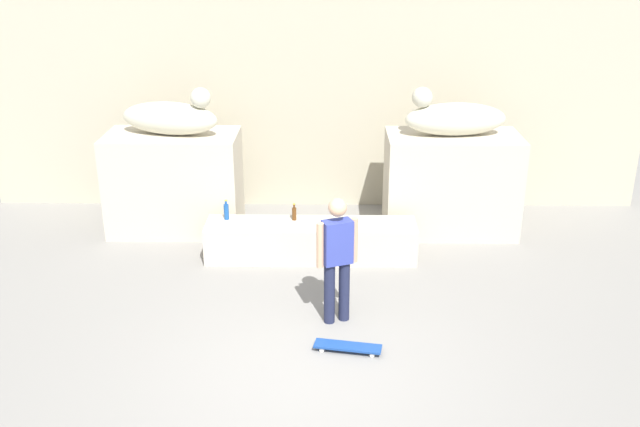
{
  "coord_description": "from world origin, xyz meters",
  "views": [
    {
      "loc": [
        0.26,
        -6.69,
        4.63
      ],
      "look_at": [
        0.15,
        2.16,
        1.1
      ],
      "focal_mm": 39.65,
      "sensor_mm": 36.0,
      "label": 1
    }
  ],
  "objects": [
    {
      "name": "facade_wall",
      "position": [
        0.0,
        5.67,
        2.6
      ],
      "size": [
        11.53,
        0.6,
        5.2
      ],
      "primitive_type": "cube",
      "color": "#BAB299",
      "rests_on": "ground_plane"
    },
    {
      "name": "skateboard",
      "position": [
        0.5,
        0.5,
        0.06
      ],
      "size": [
        0.82,
        0.34,
        0.08
      ],
      "rotation": [
        0.0,
        0.0,
        -0.17
      ],
      "color": "navy",
      "rests_on": "ground_plane"
    },
    {
      "name": "ledge_block",
      "position": [
        0.0,
        3.1,
        0.28
      ],
      "size": [
        3.17,
        0.7,
        0.56
      ],
      "primitive_type": "cube",
      "color": "beige",
      "rests_on": "ground_plane"
    },
    {
      "name": "bottle_blue",
      "position": [
        -1.29,
        3.26,
        0.69
      ],
      "size": [
        0.08,
        0.08,
        0.31
      ],
      "color": "#194C99",
      "rests_on": "ledge_block"
    },
    {
      "name": "pedestal_right",
      "position": [
        2.26,
        4.21,
        0.82
      ],
      "size": [
        2.12,
        1.14,
        1.63
      ],
      "primitive_type": "cube",
      "color": "beige",
      "rests_on": "ground_plane"
    },
    {
      "name": "skater",
      "position": [
        0.37,
        1.22,
        0.92
      ],
      "size": [
        0.51,
        0.32,
        1.67
      ],
      "rotation": [
        0.0,
        0.0,
        0.37
      ],
      "color": "#1E233F",
      "rests_on": "ground_plane"
    },
    {
      "name": "statue_reclining_left",
      "position": [
        -2.22,
        4.2,
        1.92
      ],
      "size": [
        1.69,
        0.91,
        0.78
      ],
      "rotation": [
        0.0,
        0.0,
        -0.23
      ],
      "color": "beige",
      "rests_on": "pedestal_left"
    },
    {
      "name": "statue_reclining_right",
      "position": [
        2.22,
        4.21,
        1.92
      ],
      "size": [
        1.64,
        0.68,
        0.78
      ],
      "rotation": [
        0.0,
        0.0,
        3.22
      ],
      "color": "beige",
      "rests_on": "pedestal_right"
    },
    {
      "name": "ground_plane",
      "position": [
        0.0,
        0.0,
        0.0
      ],
      "size": [
        40.0,
        40.0,
        0.0
      ],
      "primitive_type": "plane",
      "color": "gray"
    },
    {
      "name": "pedestal_left",
      "position": [
        -2.26,
        4.21,
        0.82
      ],
      "size": [
        2.12,
        1.14,
        1.63
      ],
      "primitive_type": "cube",
      "color": "beige",
      "rests_on": "ground_plane"
    },
    {
      "name": "bottle_brown",
      "position": [
        -0.26,
        3.24,
        0.67
      ],
      "size": [
        0.07,
        0.07,
        0.27
      ],
      "color": "#593314",
      "rests_on": "ledge_block"
    }
  ]
}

